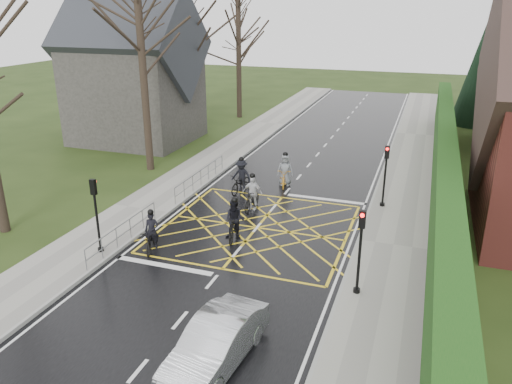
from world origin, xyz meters
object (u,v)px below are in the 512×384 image
Objects in this scene: cyclist_rear at (151,237)px; cyclist_front at (252,196)px; cyclist_back at (234,224)px; car at (216,343)px; cyclist_mid at (241,179)px; cyclist_lead at (285,174)px.

cyclist_front is at bearing 45.52° from cyclist_rear.
cyclist_back reaches higher than car.
car is (2.44, -7.59, -0.04)m from cyclist_back.
cyclist_back is 3.37m from cyclist_front.
cyclist_mid is 1.00× the size of cyclist_lead.
cyclist_mid reaches higher than cyclist_front.
cyclist_front is (-0.40, 3.35, -0.03)m from cyclist_back.
cyclist_front is at bearing 87.78° from cyclist_back.
cyclist_rear is at bearing -113.26° from cyclist_front.
car is (2.32, -14.85, 0.02)m from cyclist_lead.
cyclist_rear is 0.46× the size of car.
cyclist_back is 5.80m from cyclist_mid.
cyclist_rear is at bearing -120.93° from cyclist_lead.
cyclist_front is 0.45× the size of car.
cyclist_back is 0.95× the size of cyclist_mid.
cyclist_back is 7.26m from cyclist_lead.
cyclist_mid is at bearing 98.99° from cyclist_back.
car is (5.30, -5.58, 0.12)m from cyclist_rear.
cyclist_mid is (-1.79, 5.51, -0.01)m from cyclist_back.
cyclist_mid reaches higher than cyclist_lead.
car is at bearing -74.05° from cyclist_front.
car is at bearing -66.29° from cyclist_rear.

